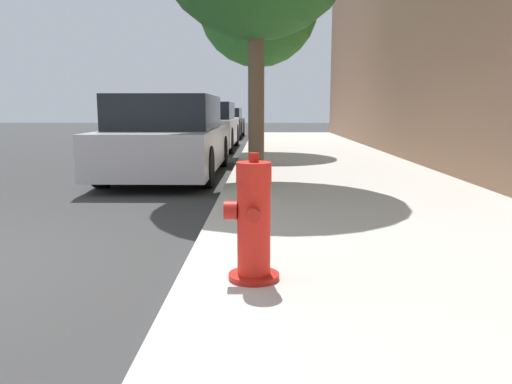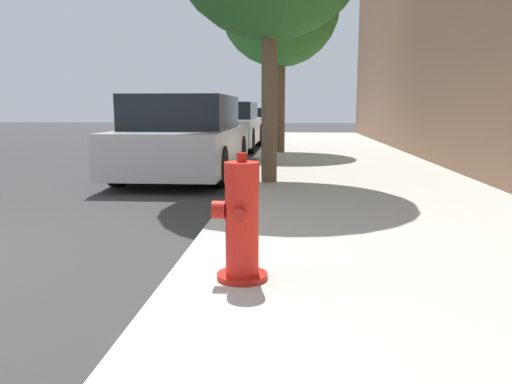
{
  "view_description": "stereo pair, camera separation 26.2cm",
  "coord_description": "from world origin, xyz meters",
  "px_view_note": "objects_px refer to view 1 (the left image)",
  "views": [
    {
      "loc": [
        2.52,
        -3.27,
        1.18
      ],
      "look_at": [
        2.45,
        0.98,
        0.47
      ],
      "focal_mm": 35.0,
      "sensor_mm": 36.0,
      "label": 1
    },
    {
      "loc": [
        2.78,
        -3.26,
        1.18
      ],
      "look_at": [
        2.45,
        0.98,
        0.47
      ],
      "focal_mm": 35.0,
      "sensor_mm": 36.0,
      "label": 2
    }
  ],
  "objects_px": {
    "fire_hydrant": "(253,223)",
    "parked_car_mid": "(204,126)",
    "parked_car_far": "(221,123)",
    "parked_car_near": "(170,138)",
    "street_tree_far": "(258,6)"
  },
  "relations": [
    {
      "from": "parked_car_near",
      "to": "street_tree_far",
      "type": "relative_size",
      "value": 0.91
    },
    {
      "from": "street_tree_far",
      "to": "fire_hydrant",
      "type": "bearing_deg",
      "value": -89.49
    },
    {
      "from": "fire_hydrant",
      "to": "parked_car_near",
      "type": "xyz_separation_m",
      "value": [
        -1.6,
        5.76,
        0.2
      ]
    },
    {
      "from": "parked_car_mid",
      "to": "parked_car_far",
      "type": "distance_m",
      "value": 6.28
    },
    {
      "from": "parked_car_near",
      "to": "parked_car_mid",
      "type": "distance_m",
      "value": 5.92
    },
    {
      "from": "parked_car_near",
      "to": "parked_car_far",
      "type": "distance_m",
      "value": 12.2
    },
    {
      "from": "fire_hydrant",
      "to": "parked_car_mid",
      "type": "height_order",
      "value": "parked_car_mid"
    },
    {
      "from": "parked_car_mid",
      "to": "street_tree_far",
      "type": "relative_size",
      "value": 0.91
    },
    {
      "from": "parked_car_mid",
      "to": "parked_car_near",
      "type": "bearing_deg",
      "value": -89.01
    },
    {
      "from": "parked_car_far",
      "to": "parked_car_mid",
      "type": "bearing_deg",
      "value": -89.63
    },
    {
      "from": "parked_car_near",
      "to": "parked_car_mid",
      "type": "height_order",
      "value": "parked_car_near"
    },
    {
      "from": "fire_hydrant",
      "to": "parked_car_far",
      "type": "xyz_separation_m",
      "value": [
        -1.75,
        17.97,
        0.13
      ]
    },
    {
      "from": "fire_hydrant",
      "to": "parked_car_near",
      "type": "height_order",
      "value": "parked_car_near"
    },
    {
      "from": "fire_hydrant",
      "to": "parked_car_mid",
      "type": "distance_m",
      "value": 11.81
    },
    {
      "from": "parked_car_mid",
      "to": "parked_car_far",
      "type": "relative_size",
      "value": 1.03
    }
  ]
}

